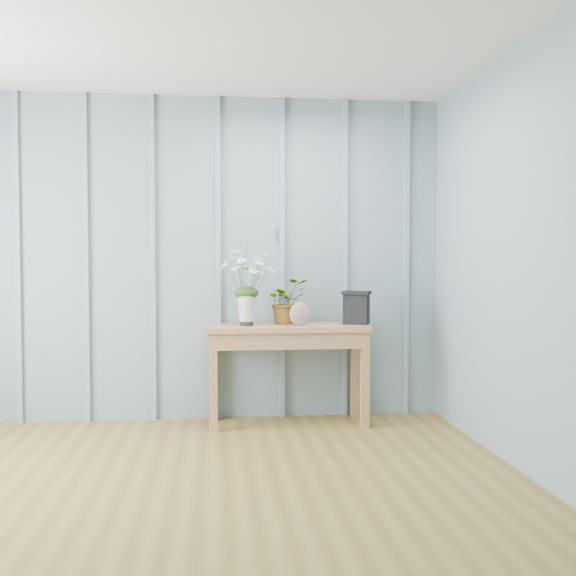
{
  "coord_description": "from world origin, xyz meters",
  "views": [
    {
      "loc": [
        0.22,
        -3.02,
        1.24
      ],
      "look_at": [
        0.77,
        1.94,
        1.03
      ],
      "focal_mm": 42.0,
      "sensor_mm": 36.0,
      "label": 1
    }
  ],
  "objects": [
    {
      "name": "room_shell",
      "position": [
        0.0,
        0.92,
        1.99
      ],
      "size": [
        4.0,
        4.5,
        2.5
      ],
      "color": "gray",
      "rests_on": "ground"
    },
    {
      "name": "felt_disc_vessel",
      "position": [
        0.85,
        1.92,
        0.84
      ],
      "size": [
        0.18,
        0.11,
        0.17
      ],
      "primitive_type": "ellipsoid",
      "rotation": [
        0.0,
        0.0,
        0.41
      ],
      "color": "#804B62",
      "rests_on": "sideboard"
    },
    {
      "name": "daisy_vase",
      "position": [
        0.46,
        1.98,
        1.15
      ],
      "size": [
        0.45,
        0.34,
        0.63
      ],
      "color": "black",
      "rests_on": "sideboard"
    },
    {
      "name": "spider_plant",
      "position": [
        0.77,
        2.1,
        0.92
      ],
      "size": [
        0.39,
        0.37,
        0.34
      ],
      "primitive_type": "imported",
      "rotation": [
        0.0,
        0.0,
        0.43
      ],
      "color": "#143D10",
      "rests_on": "sideboard"
    },
    {
      "name": "ground",
      "position": [
        0.0,
        0.0,
        0.0
      ],
      "size": [
        4.5,
        4.5,
        0.0
      ],
      "primitive_type": "plane",
      "color": "brown",
      "rests_on": "ground"
    },
    {
      "name": "carved_box",
      "position": [
        1.3,
        2.0,
        0.88
      ],
      "size": [
        0.25,
        0.23,
        0.25
      ],
      "color": "black",
      "rests_on": "sideboard"
    },
    {
      "name": "sideboard",
      "position": [
        0.77,
        1.99,
        0.64
      ],
      "size": [
        1.2,
        0.45,
        0.75
      ],
      "color": "#956944",
      "rests_on": "ground"
    }
  ]
}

